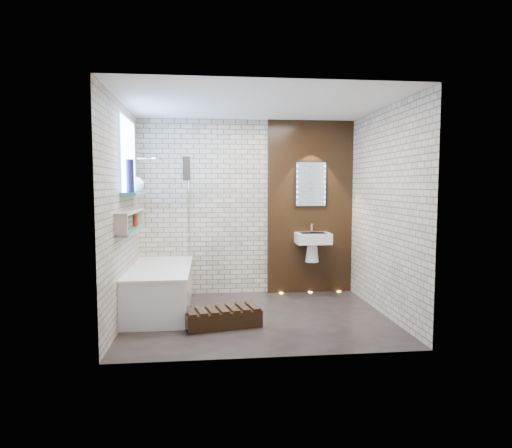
{
  "coord_description": "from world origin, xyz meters",
  "views": [
    {
      "loc": [
        -0.61,
        -5.4,
        1.63
      ],
      "look_at": [
        0.0,
        0.15,
        1.15
      ],
      "focal_mm": 31.5,
      "sensor_mm": 36.0,
      "label": 1
    }
  ],
  "objects": [
    {
      "name": "led_mirror",
      "position": [
        0.95,
        1.23,
        1.65
      ],
      "size": [
        0.5,
        0.02,
        0.7
      ],
      "color": "black",
      "rests_on": "walnut_panel"
    },
    {
      "name": "niche_bottles",
      "position": [
        -1.53,
        0.21,
        1.18
      ],
      "size": [
        0.07,
        0.84,
        0.17
      ],
      "color": "maroon",
      "rests_on": "display_niche"
    },
    {
      "name": "ground",
      "position": [
        0.0,
        0.0,
        0.0
      ],
      "size": [
        3.2,
        3.2,
        0.0
      ],
      "primitive_type": "plane",
      "color": "black",
      "rests_on": "ground"
    },
    {
      "name": "clerestory_window",
      "position": [
        -1.57,
        0.35,
        1.9
      ],
      "size": [
        0.18,
        1.0,
        0.94
      ],
      "color": "#7FADE0",
      "rests_on": "room_shell"
    },
    {
      "name": "washbasin",
      "position": [
        0.95,
        1.07,
        0.79
      ],
      "size": [
        0.5,
        0.36,
        0.58
      ],
      "color": "white",
      "rests_on": "walnut_panel"
    },
    {
      "name": "display_niche",
      "position": [
        -1.53,
        0.15,
        1.2
      ],
      "size": [
        0.14,
        1.3,
        0.26
      ],
      "color": "teal",
      "rests_on": "room_shell"
    },
    {
      "name": "walnut_panel",
      "position": [
        0.95,
        1.27,
        1.3
      ],
      "size": [
        1.3,
        0.06,
        2.6
      ],
      "primitive_type": "cube",
      "color": "black",
      "rests_on": "ground"
    },
    {
      "name": "room_shell",
      "position": [
        0.0,
        0.0,
        1.3
      ],
      "size": [
        3.24,
        3.2,
        2.6
      ],
      "color": "#A19480",
      "rests_on": "ground"
    },
    {
      "name": "towel",
      "position": [
        -0.87,
        0.6,
        1.85
      ],
      "size": [
        0.09,
        0.23,
        0.31
      ],
      "primitive_type": "cube",
      "color": "black",
      "rests_on": "bath_screen"
    },
    {
      "name": "floor_uplights",
      "position": [
        0.95,
        1.2,
        0.01
      ],
      "size": [
        0.96,
        0.06,
        0.01
      ],
      "color": "#FFD899",
      "rests_on": "ground"
    },
    {
      "name": "bathtub",
      "position": [
        -1.22,
        0.45,
        0.29
      ],
      "size": [
        0.79,
        1.74,
        0.7
      ],
      "color": "white",
      "rests_on": "ground"
    },
    {
      "name": "bath_screen",
      "position": [
        -0.87,
        0.89,
        1.28
      ],
      "size": [
        0.01,
        0.78,
        1.4
      ],
      "primitive_type": "cube",
      "color": "white",
      "rests_on": "bathtub"
    },
    {
      "name": "sill_vases",
      "position": [
        -1.5,
        0.32,
        1.68
      ],
      "size": [
        0.19,
        0.61,
        0.39
      ],
      "color": "#16153C",
      "rests_on": "clerestory_window"
    },
    {
      "name": "walnut_step",
      "position": [
        -0.44,
        -0.3,
        0.1
      ],
      "size": [
        0.93,
        0.56,
        0.19
      ],
      "primitive_type": "cube",
      "rotation": [
        0.0,
        0.0,
        0.22
      ],
      "color": "black",
      "rests_on": "ground"
    },
    {
      "name": "shower_head",
      "position": [
        -1.3,
        0.95,
        2.0
      ],
      "size": [
        0.18,
        0.18,
        0.02
      ],
      "primitive_type": "cylinder",
      "color": "silver",
      "rests_on": "room_shell"
    }
  ]
}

